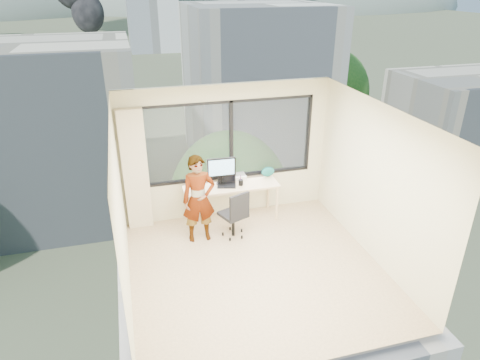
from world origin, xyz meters
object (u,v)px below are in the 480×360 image
object	(u,v)px
monitor	(222,171)
laptop	(227,180)
person	(199,199)
chair	(233,213)
game_console	(238,176)
desk	(231,202)
handbag	(268,172)

from	to	relation	value
monitor	laptop	world-z (taller)	monitor
person	chair	bearing A→B (deg)	-6.68
game_console	desk	bearing A→B (deg)	-128.66
game_console	handbag	bearing A→B (deg)	-7.42
person	handbag	size ratio (longest dim) A/B	6.13
laptop	person	bearing A→B (deg)	-127.10
chair	person	bearing A→B (deg)	152.40
chair	laptop	xyz separation A→B (m)	(0.02, 0.56, 0.39)
desk	chair	xyz separation A→B (m)	(-0.11, -0.58, 0.10)
chair	person	world-z (taller)	person
person	monitor	world-z (taller)	person
desk	person	distance (m)	0.98
game_console	person	bearing A→B (deg)	-139.45
chair	person	size ratio (longest dim) A/B	0.59
person	handbag	world-z (taller)	person
laptop	handbag	bearing A→B (deg)	27.18
desk	handbag	bearing A→B (deg)	12.73
chair	handbag	distance (m)	1.25
person	game_console	size ratio (longest dim) A/B	5.51
game_console	laptop	xyz separation A→B (m)	(-0.30, -0.28, 0.08)
desk	laptop	size ratio (longest dim) A/B	4.94
handbag	laptop	bearing A→B (deg)	-154.12
handbag	desk	bearing A→B (deg)	-154.32
monitor	laptop	size ratio (longest dim) A/B	1.49
desk	handbag	world-z (taller)	handbag
desk	laptop	xyz separation A→B (m)	(-0.09, -0.02, 0.49)
chair	handbag	size ratio (longest dim) A/B	3.60
person	laptop	xyz separation A→B (m)	(0.62, 0.50, 0.06)
game_console	chair	bearing A→B (deg)	-110.38
game_console	handbag	xyz separation A→B (m)	(0.59, -0.08, 0.07)
chair	monitor	distance (m)	0.86
desk	laptop	world-z (taller)	laptop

